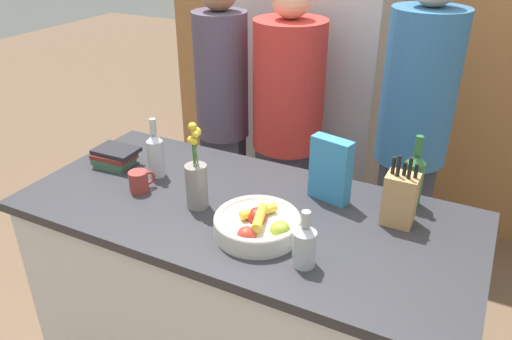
{
  "coord_description": "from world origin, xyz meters",
  "views": [
    {
      "loc": [
        0.81,
        -1.48,
        1.94
      ],
      "look_at": [
        0.0,
        0.1,
        1.02
      ],
      "focal_mm": 35.0,
      "sensor_mm": 36.0,
      "label": 1
    }
  ],
  "objects_px": {
    "fruit_bowl": "(258,224)",
    "bottle_oil": "(413,178)",
    "refrigerator": "(315,89)",
    "bottle_wine": "(156,154)",
    "bottle_vinegar": "(304,244)",
    "person_at_sink": "(222,109)",
    "person_in_red_tee": "(413,130)",
    "person_in_blue": "(288,123)",
    "cereal_box": "(331,170)",
    "coffee_mug": "(139,181)",
    "book_stack": "(115,157)",
    "knife_block": "(400,198)",
    "flower_vase": "(196,181)"
  },
  "relations": [
    {
      "from": "bottle_vinegar",
      "to": "bottle_wine",
      "type": "bearing_deg",
      "value": 160.45
    },
    {
      "from": "book_stack",
      "to": "person_at_sink",
      "type": "relative_size",
      "value": 0.12
    },
    {
      "from": "book_stack",
      "to": "person_at_sink",
      "type": "xyz_separation_m",
      "value": [
        0.15,
        0.71,
        0.02
      ]
    },
    {
      "from": "cereal_box",
      "to": "coffee_mug",
      "type": "bearing_deg",
      "value": -158.01
    },
    {
      "from": "cereal_box",
      "to": "book_stack",
      "type": "relative_size",
      "value": 1.35
    },
    {
      "from": "refrigerator",
      "to": "bottle_wine",
      "type": "bearing_deg",
      "value": -99.72
    },
    {
      "from": "bottle_oil",
      "to": "bottle_vinegar",
      "type": "height_order",
      "value": "bottle_oil"
    },
    {
      "from": "bottle_wine",
      "to": "bottle_vinegar",
      "type": "bearing_deg",
      "value": -19.55
    },
    {
      "from": "bottle_oil",
      "to": "knife_block",
      "type": "bearing_deg",
      "value": -95.2
    },
    {
      "from": "refrigerator",
      "to": "person_in_red_tee",
      "type": "distance_m",
      "value": 0.93
    },
    {
      "from": "person_at_sink",
      "to": "cereal_box",
      "type": "bearing_deg",
      "value": -45.39
    },
    {
      "from": "fruit_bowl",
      "to": "book_stack",
      "type": "relative_size",
      "value": 1.6
    },
    {
      "from": "knife_block",
      "to": "bottle_oil",
      "type": "height_order",
      "value": "bottle_oil"
    },
    {
      "from": "fruit_bowl",
      "to": "person_at_sink",
      "type": "relative_size",
      "value": 0.19
    },
    {
      "from": "person_at_sink",
      "to": "coffee_mug",
      "type": "bearing_deg",
      "value": -95.13
    },
    {
      "from": "person_at_sink",
      "to": "bottle_vinegar",
      "type": "bearing_deg",
      "value": -59.56
    },
    {
      "from": "fruit_bowl",
      "to": "coffee_mug",
      "type": "relative_size",
      "value": 2.88
    },
    {
      "from": "person_in_blue",
      "to": "bottle_wine",
      "type": "bearing_deg",
      "value": -101.9
    },
    {
      "from": "fruit_bowl",
      "to": "person_in_blue",
      "type": "height_order",
      "value": "person_in_blue"
    },
    {
      "from": "bottle_oil",
      "to": "person_in_red_tee",
      "type": "distance_m",
      "value": 0.51
    },
    {
      "from": "person_in_blue",
      "to": "coffee_mug",
      "type": "bearing_deg",
      "value": -97.6
    },
    {
      "from": "flower_vase",
      "to": "person_in_blue",
      "type": "bearing_deg",
      "value": 90.02
    },
    {
      "from": "flower_vase",
      "to": "person_in_red_tee",
      "type": "distance_m",
      "value": 1.11
    },
    {
      "from": "bottle_vinegar",
      "to": "person_in_red_tee",
      "type": "height_order",
      "value": "person_in_red_tee"
    },
    {
      "from": "bottle_wine",
      "to": "person_in_red_tee",
      "type": "xyz_separation_m",
      "value": [
        0.95,
        0.76,
        0.01
      ]
    },
    {
      "from": "coffee_mug",
      "to": "bottle_vinegar",
      "type": "xyz_separation_m",
      "value": [
        0.8,
        -0.15,
        0.04
      ]
    },
    {
      "from": "flower_vase",
      "to": "coffee_mug",
      "type": "bearing_deg",
      "value": -179.02
    },
    {
      "from": "book_stack",
      "to": "knife_block",
      "type": "bearing_deg",
      "value": 5.07
    },
    {
      "from": "book_stack",
      "to": "person_at_sink",
      "type": "height_order",
      "value": "person_at_sink"
    },
    {
      "from": "fruit_bowl",
      "to": "bottle_oil",
      "type": "relative_size",
      "value": 1.07
    },
    {
      "from": "bottle_vinegar",
      "to": "person_at_sink",
      "type": "bearing_deg",
      "value": 132.03
    },
    {
      "from": "flower_vase",
      "to": "person_in_red_tee",
      "type": "height_order",
      "value": "person_in_red_tee"
    },
    {
      "from": "book_stack",
      "to": "person_in_blue",
      "type": "distance_m",
      "value": 0.92
    },
    {
      "from": "person_in_blue",
      "to": "cereal_box",
      "type": "bearing_deg",
      "value": -43.0
    },
    {
      "from": "cereal_box",
      "to": "person_in_blue",
      "type": "relative_size",
      "value": 0.16
    },
    {
      "from": "person_at_sink",
      "to": "person_in_red_tee",
      "type": "xyz_separation_m",
      "value": [
        1.03,
        0.06,
        0.05
      ]
    },
    {
      "from": "bottle_oil",
      "to": "person_in_red_tee",
      "type": "xyz_separation_m",
      "value": [
        -0.1,
        0.5,
        -0.0
      ]
    },
    {
      "from": "knife_block",
      "to": "flower_vase",
      "type": "distance_m",
      "value": 0.77
    },
    {
      "from": "fruit_bowl",
      "to": "book_stack",
      "type": "bearing_deg",
      "value": 166.64
    },
    {
      "from": "book_stack",
      "to": "person_in_red_tee",
      "type": "xyz_separation_m",
      "value": [
        1.18,
        0.77,
        0.07
      ]
    },
    {
      "from": "bottle_oil",
      "to": "person_in_red_tee",
      "type": "bearing_deg",
      "value": 101.55
    },
    {
      "from": "refrigerator",
      "to": "person_in_red_tee",
      "type": "xyz_separation_m",
      "value": [
        0.72,
        -0.58,
        0.07
      ]
    },
    {
      "from": "flower_vase",
      "to": "bottle_vinegar",
      "type": "distance_m",
      "value": 0.54
    },
    {
      "from": "bottle_oil",
      "to": "bottle_vinegar",
      "type": "xyz_separation_m",
      "value": [
        -0.23,
        -0.55,
        -0.04
      ]
    },
    {
      "from": "knife_block",
      "to": "coffee_mug",
      "type": "xyz_separation_m",
      "value": [
        -1.02,
        -0.25,
        -0.06
      ]
    },
    {
      "from": "person_at_sink",
      "to": "bottle_oil",
      "type": "bearing_deg",
      "value": -32.91
    },
    {
      "from": "refrigerator",
      "to": "person_in_blue",
      "type": "bearing_deg",
      "value": -83.13
    },
    {
      "from": "refrigerator",
      "to": "person_in_red_tee",
      "type": "bearing_deg",
      "value": -38.94
    },
    {
      "from": "bottle_vinegar",
      "to": "person_in_blue",
      "type": "height_order",
      "value": "person_in_blue"
    },
    {
      "from": "flower_vase",
      "to": "book_stack",
      "type": "xyz_separation_m",
      "value": [
        -0.53,
        0.13,
        -0.07
      ]
    }
  ]
}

